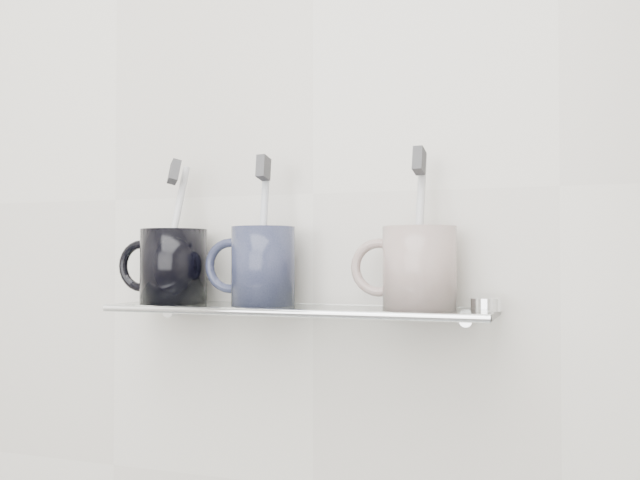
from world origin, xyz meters
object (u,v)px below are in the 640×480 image
at_px(shelf_glass, 296,310).
at_px(mug_center, 263,266).
at_px(mug_left, 174,266).
at_px(mug_right, 419,268).

bearing_deg(shelf_glass, mug_center, 174.15).
xyz_separation_m(mug_left, mug_right, (0.34, 0.00, -0.00)).
height_order(mug_left, mug_center, mug_center).
relative_size(shelf_glass, mug_left, 4.92).
bearing_deg(mug_right, mug_left, -163.14).
bearing_deg(mug_left, shelf_glass, 7.21).
bearing_deg(mug_center, shelf_glass, -4.16).
xyz_separation_m(mug_center, mug_right, (0.21, 0.00, -0.00)).
height_order(mug_left, mug_right, same).
relative_size(mug_left, mug_right, 1.01).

